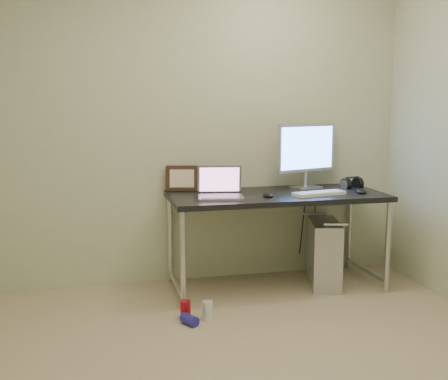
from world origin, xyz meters
TOP-DOWN VIEW (x-y plane):
  - floor at (0.00, 0.00)m, footprint 3.50×3.50m
  - wall_back at (0.00, 1.75)m, footprint 3.50×0.02m
  - desk at (0.60, 1.39)m, footprint 1.65×0.72m
  - tower_computer at (0.99, 1.36)m, footprint 0.34×0.53m
  - cable_a at (0.94, 1.70)m, footprint 0.01×0.16m
  - cable_b at (1.03, 1.68)m, footprint 0.02×0.11m
  - can_red at (-0.20, 0.91)m, footprint 0.08×0.08m
  - can_white at (-0.06, 0.85)m, footprint 0.09×0.09m
  - can_blue at (-0.19, 0.80)m, footprint 0.12×0.14m
  - laptop at (0.14, 1.32)m, footprint 0.37×0.32m
  - monitor at (0.91, 1.58)m, footprint 0.54×0.22m
  - keyboard at (0.89, 1.24)m, footprint 0.42×0.21m
  - mouse_right at (1.24, 1.25)m, footprint 0.10×0.13m
  - mouse_left at (0.49, 1.25)m, footprint 0.09×0.12m
  - headphones at (1.29, 1.51)m, footprint 0.19×0.11m
  - picture_frame at (-0.09, 1.68)m, footprint 0.26×0.12m
  - webcam at (0.15, 1.63)m, footprint 0.05×0.04m

SIDE VIEW (x-z plane):
  - floor at x=0.00m, z-range 0.00..0.00m
  - can_blue at x=-0.19m, z-range 0.00..0.07m
  - can_red at x=-0.20m, z-range 0.00..0.13m
  - can_white at x=-0.06m, z-range 0.00..0.13m
  - tower_computer at x=0.99m, z-range -0.02..0.53m
  - cable_b at x=1.03m, z-range 0.02..0.74m
  - cable_a at x=0.94m, z-range 0.06..0.74m
  - desk at x=0.60m, z-range 0.30..1.05m
  - keyboard at x=0.89m, z-range 0.75..0.77m
  - mouse_left at x=0.49m, z-range 0.75..0.79m
  - mouse_right at x=1.24m, z-range 0.75..0.79m
  - headphones at x=1.29m, z-range 0.72..0.84m
  - laptop at x=0.14m, z-range 0.69..0.92m
  - webcam at x=0.15m, z-range 0.78..0.90m
  - picture_frame at x=-0.09m, z-range 0.75..0.95m
  - monitor at x=0.91m, z-range 0.79..1.32m
  - wall_back at x=0.00m, z-range 0.00..2.50m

